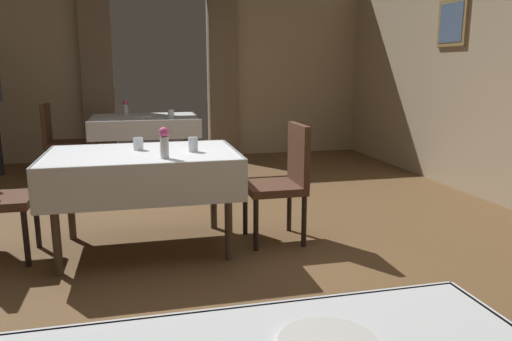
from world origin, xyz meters
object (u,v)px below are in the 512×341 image
dining_table_mid (143,165)px  flower_vase_mid (164,142)px  flower_vase_far (126,107)px  glass_mid_b (138,144)px  glass_mid_c (193,144)px  plate_far_b (143,116)px  glass_far_c (171,114)px  dining_table_far (145,123)px  chair_far_left (58,138)px  chair_mid_right (284,177)px

dining_table_mid → flower_vase_mid: 0.40m
dining_table_mid → flower_vase_far: (-0.18, 2.98, 0.21)m
glass_mid_b → glass_mid_c: size_ratio=0.87×
plate_far_b → glass_far_c: size_ratio=2.12×
dining_table_far → flower_vase_far: size_ratio=6.55×
chair_far_left → glass_mid_b: size_ratio=9.93×
glass_mid_b → glass_far_c: size_ratio=0.84×
flower_vase_mid → glass_mid_c: flower_vase_mid is taller
chair_mid_right → flower_vase_mid: bearing=-164.8°
flower_vase_far → dining_table_far: bearing=-41.2°
chair_far_left → glass_mid_c: bearing=-63.8°
chair_far_left → dining_table_mid: bearing=-69.7°
dining_table_far → glass_mid_b: bearing=-91.7°
glass_mid_b → flower_vase_far: flower_vase_far is taller
plate_far_b → flower_vase_mid: bearing=-87.9°
dining_table_mid → chair_mid_right: size_ratio=1.49×
dining_table_far → flower_vase_mid: flower_vase_mid is taller
glass_far_c → glass_mid_c: bearing=-90.0°
chair_mid_right → glass_mid_b: bearing=172.3°
dining_table_far → chair_mid_right: bearing=-70.1°
chair_mid_right → glass_far_c: chair_mid_right is taller
dining_table_mid → dining_table_far: size_ratio=1.03×
dining_table_mid → flower_vase_mid: (0.15, -0.30, 0.21)m
glass_mid_b → glass_mid_c: glass_mid_c is taller
glass_mid_b → plate_far_b: glass_mid_b is taller
flower_vase_far → plate_far_b: 0.33m
flower_vase_far → plate_far_b: size_ratio=0.87×
chair_mid_right → flower_vase_mid: flower_vase_mid is taller
dining_table_mid → chair_far_left: 2.91m
dining_table_mid → flower_vase_far: 3.00m
flower_vase_far → glass_far_c: size_ratio=1.83×
glass_mid_b → plate_far_b: 2.66m
dining_table_far → chair_far_left: 1.07m
dining_table_far → plate_far_b: 0.09m
dining_table_far → glass_far_c: bearing=-50.2°
dining_table_mid → glass_mid_c: 0.41m
flower_vase_mid → glass_far_c: 2.71m
plate_far_b → glass_mid_b: bearing=-91.3°
chair_mid_right → glass_mid_b: size_ratio=9.93×
chair_far_left → glass_far_c: size_ratio=8.29×
glass_mid_b → glass_far_c: 2.33m
chair_mid_right → chair_far_left: 3.47m
dining_table_mid → plate_far_b: size_ratio=5.85×
dining_table_far → glass_mid_b: (-0.08, -2.68, 0.13)m
plate_far_b → dining_table_far: bearing=41.2°
dining_table_mid → plate_far_b: plate_far_b is taller
flower_vase_mid → glass_far_c: (0.22, 2.70, -0.06)m
chair_far_left → glass_mid_b: chair_far_left is taller
flower_vase_mid → plate_far_b: bearing=92.1°
dining_table_far → chair_mid_right: size_ratio=1.45×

